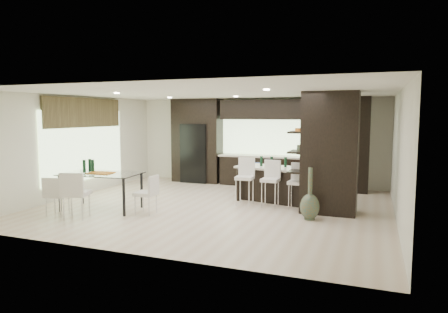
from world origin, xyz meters
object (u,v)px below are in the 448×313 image
at_px(floor_vase, 310,194).
at_px(chair_far, 57,198).
at_px(kitchen_island, 277,184).
at_px(chair_near, 76,197).
at_px(stool_left, 245,186).
at_px(stool_right, 297,191).
at_px(bench, 264,184).
at_px(stool_mid, 270,188).
at_px(chair_end, 146,196).
at_px(dining_table, 102,191).

xyz_separation_m(floor_vase, chair_far, (-5.21, -1.60, -0.15)).
bearing_deg(kitchen_island, chair_far, -129.53).
distance_m(chair_near, chair_far, 0.56).
xyz_separation_m(stool_left, chair_far, (-3.51, -2.42, -0.06)).
relative_size(stool_right, bench, 0.68).
relative_size(stool_left, chair_far, 1.16).
bearing_deg(stool_mid, bench, 111.58).
bearing_deg(stool_left, kitchen_island, 46.44).
bearing_deg(floor_vase, stool_right, 116.89).
distance_m(bench, floor_vase, 2.94).
bearing_deg(chair_far, stool_mid, 17.91).
relative_size(kitchen_island, chair_end, 2.59).
bearing_deg(kitchen_island, stool_right, -36.11).
distance_m(kitchen_island, floor_vase, 1.90).
bearing_deg(floor_vase, chair_near, -160.66).
bearing_deg(floor_vase, stool_left, 154.11).
xyz_separation_m(kitchen_island, stool_right, (0.64, -0.74, 0.00)).
bearing_deg(chair_far, chair_near, -16.10).
bearing_deg(stool_mid, chair_far, -147.80).
height_order(kitchen_island, chair_end, kitchen_island).
xyz_separation_m(floor_vase, dining_table, (-4.65, -0.80, -0.12)).
bearing_deg(bench, kitchen_island, -60.12).
bearing_deg(dining_table, stool_left, 23.17).
height_order(stool_left, chair_end, stool_left).
distance_m(chair_near, chair_end, 1.45).
bearing_deg(kitchen_island, chair_near, -125.18).
height_order(floor_vase, chair_near, floor_vase).
height_order(stool_left, bench, stool_left).
height_order(stool_left, chair_far, stool_left).
distance_m(kitchen_island, dining_table, 4.31).
bearing_deg(chair_near, chair_far, 158.00).
relative_size(bench, chair_near, 1.38).
relative_size(stool_right, dining_table, 0.49).
distance_m(floor_vase, chair_far, 5.45).
xyz_separation_m(stool_mid, chair_far, (-4.15, -2.42, -0.05)).
bearing_deg(stool_left, stool_mid, -2.76).
bearing_deg(stool_left, chair_near, -143.53).
relative_size(dining_table, chair_near, 1.91).
relative_size(stool_mid, floor_vase, 0.81).
distance_m(floor_vase, chair_end, 3.56).
bearing_deg(kitchen_island, chair_end, -122.32).
bearing_deg(stool_right, stool_mid, -175.10).
relative_size(chair_near, chair_end, 1.16).
xyz_separation_m(kitchen_island, chair_near, (-3.59, -3.20, 0.03)).
height_order(chair_near, chair_end, chair_near).
bearing_deg(dining_table, bench, 41.34).
xyz_separation_m(chair_near, chair_end, (1.18, 0.83, -0.06)).
height_order(kitchen_island, chair_far, kitchen_island).
height_order(bench, chair_far, chair_far).
xyz_separation_m(stool_mid, floor_vase, (1.06, -0.83, 0.10)).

